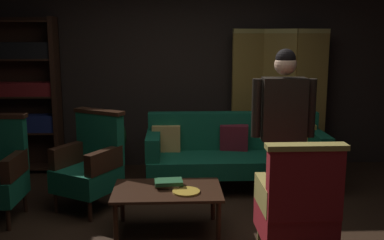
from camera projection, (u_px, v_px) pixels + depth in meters
The scene contains 13 objects.
ground_plane at pixel (196, 239), 4.08m from camera, with size 10.00×10.00×0.00m, color black.
back_wall at pixel (187, 66), 6.22m from camera, with size 7.20×0.10×2.80m, color black.
folding_screen at pixel (279, 98), 6.06m from camera, with size 1.28×0.29×1.90m.
bookshelf at pixel (25, 93), 5.94m from camera, with size 0.90×0.32×2.05m.
velvet_couch at pixel (235, 150), 5.45m from camera, with size 2.12×0.78×0.88m.
coffee_table at pixel (167, 194), 4.17m from camera, with size 1.00×0.64×0.42m.
armchair_gilt_accent at pixel (297, 207), 3.55m from camera, with size 0.60×0.58×1.04m.
armchair_wing_left at pixel (91, 163), 4.74m from camera, with size 0.79×0.79×1.04m.
standing_figure at pixel (283, 122), 4.17m from camera, with size 0.59×0.24×1.70m.
potted_plant at pixel (105, 140), 5.79m from camera, with size 0.55×0.55×0.84m.
book_tan_leather at pixel (169, 185), 4.22m from camera, with size 0.23×0.14×0.03m, color #9E7A47.
book_green_cloth at pixel (169, 182), 4.22m from camera, with size 0.26×0.18×0.04m, color #1E4C28.
brass_tray at pixel (186, 192), 4.07m from camera, with size 0.25×0.25×0.02m, color gold.
Camera 1 is at (-0.20, -3.80, 1.83)m, focal length 42.15 mm.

